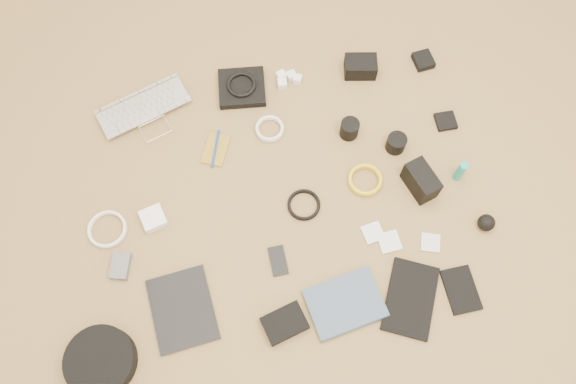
{
  "coord_description": "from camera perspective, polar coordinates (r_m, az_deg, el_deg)",
  "views": [
    {
      "loc": [
        -0.08,
        -0.68,
        1.79
      ],
      "look_at": [
        0.01,
        0.02,
        0.02
      ],
      "focal_mm": 35.0,
      "sensor_mm": 36.0,
      "label": 1
    }
  ],
  "objects": [
    {
      "name": "flash",
      "position": [
        1.94,
        13.35,
        1.11
      ],
      "size": [
        0.11,
        0.15,
        0.1
      ],
      "primitive_type": "cube",
      "rotation": [
        0.0,
        0.0,
        0.36
      ],
      "color": "black",
      "rests_on": "ground"
    },
    {
      "name": "charger_c",
      "position": [
        2.12,
        0.96,
        11.38
      ],
      "size": [
        0.04,
        0.04,
        0.03
      ],
      "primitive_type": "cube",
      "rotation": [
        0.0,
        0.0,
        -0.34
      ],
      "color": "white",
      "rests_on": "ground"
    },
    {
      "name": "tablet",
      "position": [
        1.84,
        -10.67,
        -11.63
      ],
      "size": [
        0.23,
        0.27,
        0.01
      ],
      "primitive_type": "cube",
      "rotation": [
        0.0,
        0.0,
        0.15
      ],
      "color": "black",
      "rests_on": "ground"
    },
    {
      "name": "power_brick",
      "position": [
        1.93,
        -13.51,
        -2.62
      ],
      "size": [
        0.1,
        0.1,
        0.03
      ],
      "primitive_type": "cube",
      "rotation": [
        0.0,
        0.0,
        0.32
      ],
      "color": "white",
      "rests_on": "ground"
    },
    {
      "name": "air_blower",
      "position": [
        1.97,
        19.5,
        -2.96
      ],
      "size": [
        0.06,
        0.06,
        0.06
      ],
      "primitive_type": "sphere",
      "rotation": [
        0.0,
        0.0,
        0.13
      ],
      "color": "black",
      "rests_on": "ground"
    },
    {
      "name": "lens_pouch",
      "position": [
        2.23,
        13.58,
        12.87
      ],
      "size": [
        0.08,
        0.09,
        0.03
      ],
      "primitive_type": "cube",
      "rotation": [
        0.0,
        0.0,
        0.17
      ],
      "color": "black",
      "rests_on": "ground"
    },
    {
      "name": "headphones",
      "position": [
        2.09,
        -4.75,
        10.82
      ],
      "size": [
        0.13,
        0.13,
        0.01
      ],
      "primitive_type": "torus",
      "rotation": [
        0.0,
        0.0,
        -0.21
      ],
      "color": "black",
      "rests_on": "headphone_pouch"
    },
    {
      "name": "headphone_pouch",
      "position": [
        2.11,
        -4.7,
        10.5
      ],
      "size": [
        0.18,
        0.17,
        0.03
      ],
      "primitive_type": "cube",
      "rotation": [
        0.0,
        0.0,
        -0.05
      ],
      "color": "black",
      "rests_on": "ground"
    },
    {
      "name": "cable_black",
      "position": [
        1.91,
        1.62,
        -1.36
      ],
      "size": [
        0.14,
        0.14,
        0.01
      ],
      "primitive_type": "torus",
      "rotation": [
        0.0,
        0.0,
        -0.35
      ],
      "color": "black",
      "rests_on": "ground"
    },
    {
      "name": "headphone_case",
      "position": [
        1.86,
        -18.49,
        -15.97
      ],
      "size": [
        0.23,
        0.23,
        0.06
      ],
      "primitive_type": "cylinder",
      "rotation": [
        0.0,
        0.0,
        0.1
      ],
      "color": "black",
      "rests_on": "ground"
    },
    {
      "name": "laptop",
      "position": [
        2.1,
        -13.93,
        7.37
      ],
      "size": [
        0.39,
        0.34,
        0.03
      ],
      "primitive_type": "imported",
      "rotation": [
        0.0,
        0.0,
        0.38
      ],
      "color": "silver",
      "rests_on": "ground"
    },
    {
      "name": "charger_d",
      "position": [
        2.13,
        0.35,
        11.73
      ],
      "size": [
        0.04,
        0.04,
        0.03
      ],
      "primitive_type": "cube",
      "rotation": [
        0.0,
        0.0,
        0.25
      ],
      "color": "white",
      "rests_on": "ground"
    },
    {
      "name": "pen_blue",
      "position": [
        2.0,
        -7.38,
        4.41
      ],
      "size": [
        0.04,
        0.14,
        0.01
      ],
      "primitive_type": "cylinder",
      "rotation": [
        1.57,
        0.0,
        -0.26
      ],
      "color": "#1436A9",
      "rests_on": "notebook_olive"
    },
    {
      "name": "drive_case",
      "position": [
        1.79,
        -0.35,
        -13.19
      ],
      "size": [
        0.15,
        0.13,
        0.03
      ],
      "primitive_type": "cube",
      "rotation": [
        0.0,
        0.0,
        0.32
      ],
      "color": "black",
      "rests_on": "ground"
    },
    {
      "name": "filter_case_mid",
      "position": [
        1.89,
        10.25,
        -5.01
      ],
      "size": [
        0.08,
        0.08,
        0.01
      ],
      "primitive_type": "cube",
      "rotation": [
        0.0,
        0.0,
        0.12
      ],
      "color": "silver",
      "rests_on": "ground"
    },
    {
      "name": "notebook_black_a",
      "position": [
        1.86,
        12.33,
        -10.52
      ],
      "size": [
        0.23,
        0.28,
        0.02
      ],
      "primitive_type": "cube",
      "rotation": [
        0.0,
        0.0,
        -0.4
      ],
      "color": "black",
      "rests_on": "ground"
    },
    {
      "name": "phone",
      "position": [
        1.85,
        -1.01,
        -6.99
      ],
      "size": [
        0.06,
        0.1,
        0.01
      ],
      "primitive_type": "cube",
      "rotation": [
        0.0,
        0.0,
        0.07
      ],
      "color": "black",
      "rests_on": "ground"
    },
    {
      "name": "card_reader",
      "position": [
        2.12,
        15.72,
        6.95
      ],
      "size": [
        0.07,
        0.07,
        0.02
      ],
      "primitive_type": "cube",
      "rotation": [
        0.0,
        0.0,
        0.04
      ],
      "color": "black",
      "rests_on": "ground"
    },
    {
      "name": "lens_b",
      "position": [
        2.01,
        10.93,
        4.89
      ],
      "size": [
        0.08,
        0.08,
        0.06
      ],
      "primitive_type": "cylinder",
      "rotation": [
        0.0,
        0.0,
        -0.15
      ],
      "color": "black",
      "rests_on": "ground"
    },
    {
      "name": "dslr_camera",
      "position": [
        2.15,
        7.37,
        12.51
      ],
      "size": [
        0.13,
        0.1,
        0.07
      ],
      "primitive_type": "cube",
      "rotation": [
        0.0,
        0.0,
        -0.13
      ],
      "color": "black",
      "rests_on": "ground"
    },
    {
      "name": "charger_b",
      "position": [
        2.13,
        -0.66,
        11.69
      ],
      "size": [
        0.04,
        0.04,
        0.03
      ],
      "primitive_type": "cube",
      "rotation": [
        0.0,
        0.0,
        0.4
      ],
      "color": "white",
      "rests_on": "ground"
    },
    {
      "name": "battery_charger",
      "position": [
        1.91,
        -16.65,
        -7.22
      ],
      "size": [
        0.07,
        0.1,
        0.02
      ],
      "primitive_type": "cube",
      "rotation": [
        0.0,
        0.0,
        -0.21
      ],
      "color": "#59585E",
      "rests_on": "ground"
    },
    {
      "name": "lens_a",
      "position": [
        2.01,
        6.26,
        6.4
      ],
      "size": [
        0.09,
        0.09,
        0.07
      ],
      "primitive_type": "cylinder",
      "rotation": [
        0.0,
        0.0,
        0.36
      ],
      "color": "black",
      "rests_on": "ground"
    },
    {
      "name": "notebook_olive",
      "position": [
        2.01,
        -7.35,
        4.31
      ],
      "size": [
        0.12,
        0.14,
        0.01
      ],
      "primitive_type": "cube",
      "rotation": [
        0.0,
        0.0,
        -0.37
      ],
      "color": "olive",
      "rests_on": "ground"
    },
    {
      "name": "cable_white_b",
      "position": [
        1.97,
        -17.84,
        -3.67
      ],
      "size": [
        0.13,
        0.13,
        0.01
      ],
      "primitive_type": "torus",
      "rotation": [
        0.0,
        0.0,
        -0.02
      ],
      "color": "white",
      "rests_on": "ground"
    },
    {
      "name": "notebook_black_b",
      "position": [
        1.91,
        17.17,
        -9.48
      ],
      "size": [
        0.11,
        0.15,
        0.01
      ],
      "primitive_type": "cube",
      "rotation": [
        0.0,
        0.0,
        0.08
      ],
      "color": "black",
      "rests_on": "ground"
    },
    {
      "name": "filter_case_left",
      "position": [
        1.9,
        8.61,
        -4.12
      ],
      "size": [
        0.08,
        0.08,
        0.01
      ],
      "primitive_type": "cube",
      "rotation": [
        0.0,
        0.0,
        0.21
      ],
      "color": "silver",
      "rests_on": "ground"
    },
    {
      "name": "cable_yellow",
      "position": [
        1.96,
        7.82,
        1.14
      ],
      "size": [
        0.14,
        0.14,
        0.01
      ],
      "primitive_type": "torus",
      "rotation": [
        0.0,
        0.0,
        -0.15
      ],
      "color": "gold",
      "rests_on": "ground"
    },
    {
      "name": "charger_a",
      "position": [
        2.11,
        -0.59,
        10.92
      ],
      "size": [
        0.03,
        0.03,
        0.03
      ],
      "primitive_type": "cube",
      "rotation": [
        0.0,
        0.0,
        -0.03
      ],
      "color": "white",
      "rests_on": "ground"
    },
    {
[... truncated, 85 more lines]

